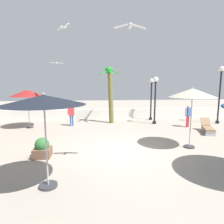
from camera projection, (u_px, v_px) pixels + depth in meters
name	position (u px, v px, depth m)	size (l,w,h in m)	color
ground_plane	(118.00, 151.00, 8.80)	(56.00, 56.00, 0.00)	#9E9384
boundary_wall	(106.00, 114.00, 17.35)	(25.20, 0.30, 0.83)	silver
patio_umbrella_0	(27.00, 93.00, 13.21)	(2.33, 2.33, 2.76)	#333338
patio_umbrella_1	(44.00, 101.00, 5.36)	(2.39, 2.39, 2.86)	#333338
patio_umbrella_4	(192.00, 93.00, 8.93)	(2.20, 2.20, 2.96)	#333338
palm_tree_1	(110.00, 89.00, 14.84)	(1.94, 2.08, 4.46)	brown
lamp_post_0	(151.00, 94.00, 16.26)	(0.37, 0.37, 3.58)	black
lamp_post_1	(155.00, 93.00, 14.55)	(0.42, 0.42, 3.66)	black
lamp_post_2	(220.00, 86.00, 14.62)	(0.41, 0.41, 4.46)	black
lounge_chair_0	(207.00, 127.00, 12.11)	(1.16, 1.96, 0.84)	#B7B7BC
guest_1	(71.00, 113.00, 13.99)	(0.56, 0.24, 1.58)	#3359B2
guest_2	(188.00, 114.00, 13.59)	(0.51, 0.37, 1.63)	#D8333F
seagull_0	(130.00, 26.00, 6.20)	(1.07, 0.38, 0.17)	white
seagull_1	(56.00, 63.00, 16.22)	(1.10, 0.76, 0.14)	white
seagull_2	(63.00, 27.00, 10.86)	(0.91, 1.23, 0.14)	white
planter	(42.00, 148.00, 8.03)	(0.70, 0.70, 0.85)	brown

